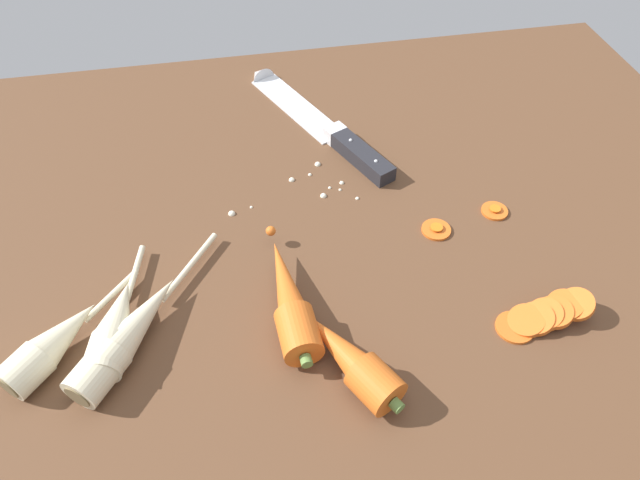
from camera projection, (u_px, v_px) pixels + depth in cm
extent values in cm
cube|color=brown|center=(317.00, 247.00, 71.96)|extent=(120.00, 90.00, 4.00)
cube|color=silver|center=(297.00, 106.00, 88.98)|extent=(12.34, 20.01, 0.50)
cone|color=silver|center=(259.00, 75.00, 95.17)|extent=(4.85, 4.38, 3.96)
cube|color=silver|center=(335.00, 134.00, 82.83)|extent=(3.51, 3.04, 2.20)
cube|color=#232328|center=(363.00, 157.00, 79.24)|extent=(7.13, 11.17, 2.20)
sphere|color=silver|center=(351.00, 140.00, 79.98)|extent=(0.50, 0.50, 0.50)
sphere|color=silver|center=(376.00, 161.00, 76.88)|extent=(0.50, 0.50, 0.50)
cylinder|color=#D6601E|center=(299.00, 333.00, 58.42)|extent=(4.53, 5.63, 4.20)
cone|color=#D6601E|center=(286.00, 285.00, 62.67)|extent=(4.78, 13.14, 3.99)
sphere|color=#D6601E|center=(270.00, 229.00, 68.44)|extent=(1.20, 1.20, 1.20)
cylinder|color=#5B7F3D|center=(306.00, 361.00, 56.26)|extent=(1.26, 1.07, 1.20)
cylinder|color=#D6601E|center=(376.00, 384.00, 54.53)|extent=(5.86, 5.97, 4.20)
cone|color=#D6601E|center=(338.00, 347.00, 57.34)|extent=(8.74, 11.37, 3.99)
sphere|color=#D6601E|center=(293.00, 302.00, 61.15)|extent=(1.20, 1.20, 1.20)
cylinder|color=#5B7F3D|center=(397.00, 406.00, 53.05)|extent=(1.54, 1.46, 1.20)
cylinder|color=beige|center=(106.00, 356.00, 56.74)|extent=(4.73, 4.78, 4.00)
cone|color=beige|center=(120.00, 310.00, 60.58)|extent=(5.16, 7.85, 3.80)
cylinder|color=beige|center=(135.00, 273.00, 65.17)|extent=(2.23, 7.82, 0.70)
cylinder|color=brown|center=(101.00, 374.00, 55.36)|extent=(2.80, 0.85, 2.80)
cylinder|color=beige|center=(97.00, 373.00, 55.47)|extent=(6.52, 6.89, 4.00)
cone|color=beige|center=(146.00, 313.00, 60.27)|extent=(8.90, 10.32, 3.80)
cylinder|color=beige|center=(190.00, 266.00, 65.84)|extent=(6.86, 9.18, 0.70)
cylinder|color=brown|center=(77.00, 397.00, 53.75)|extent=(2.45, 1.88, 2.80)
cylinder|color=beige|center=(25.00, 371.00, 55.62)|extent=(5.69, 5.69, 4.00)
cone|color=beige|center=(69.00, 329.00, 58.92)|extent=(7.62, 7.94, 3.80)
cylinder|color=beige|center=(112.00, 295.00, 62.97)|extent=(5.67, 6.35, 0.70)
cylinder|color=brown|center=(7.00, 387.00, 54.43)|extent=(2.31, 2.07, 2.80)
cylinder|color=#D6601E|center=(515.00, 326.00, 61.09)|extent=(4.14, 4.14, 0.70)
cylinder|color=#D6601E|center=(526.00, 321.00, 61.28)|extent=(3.98, 3.93, 1.97)
cylinder|color=#D6601E|center=(536.00, 319.00, 61.17)|extent=(3.90, 3.88, 2.33)
cylinder|color=#D6601E|center=(545.00, 314.00, 61.25)|extent=(3.81, 3.78, 2.28)
cylinder|color=#D6601E|center=(555.00, 312.00, 61.15)|extent=(3.92, 3.86, 1.90)
cylinder|color=#D6601E|center=(565.00, 305.00, 61.47)|extent=(3.87, 3.81, 1.75)
cylinder|color=#D6601E|center=(576.00, 304.00, 61.27)|extent=(3.81, 3.81, 2.43)
cylinder|color=#D6601E|center=(436.00, 229.00, 70.91)|extent=(3.64, 3.64, 0.70)
cylinder|color=orange|center=(437.00, 227.00, 70.71)|extent=(1.53, 1.53, 0.16)
cylinder|color=#D6601E|center=(496.00, 211.00, 73.01)|extent=(3.37, 3.37, 0.70)
cylinder|color=orange|center=(496.00, 210.00, 72.81)|extent=(1.42, 1.42, 0.16)
sphere|color=silver|center=(251.00, 206.00, 73.83)|extent=(0.41, 0.41, 0.41)
sphere|color=silver|center=(231.00, 212.00, 72.85)|extent=(0.89, 0.89, 0.89)
sphere|color=silver|center=(323.00, 194.00, 75.12)|extent=(0.84, 0.84, 0.84)
sphere|color=silver|center=(330.00, 187.00, 76.35)|extent=(0.44, 0.44, 0.44)
sphere|color=silver|center=(339.00, 150.00, 81.73)|extent=(0.45, 0.45, 0.45)
sphere|color=silver|center=(292.00, 178.00, 77.30)|extent=(0.78, 0.78, 0.78)
sphere|color=silver|center=(318.00, 162.00, 79.50)|extent=(0.84, 0.84, 0.84)
sphere|color=silver|center=(340.00, 189.00, 76.10)|extent=(0.41, 0.41, 0.41)
sphere|color=silver|center=(357.00, 197.00, 74.93)|extent=(0.50, 0.50, 0.50)
sphere|color=silver|center=(342.00, 181.00, 76.95)|extent=(0.63, 0.63, 0.63)
sphere|color=silver|center=(310.00, 174.00, 78.14)|extent=(0.50, 0.50, 0.50)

